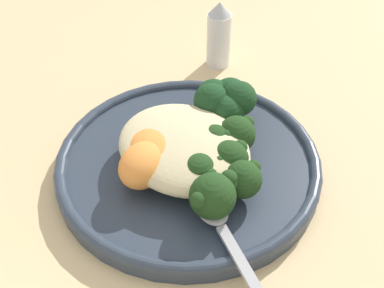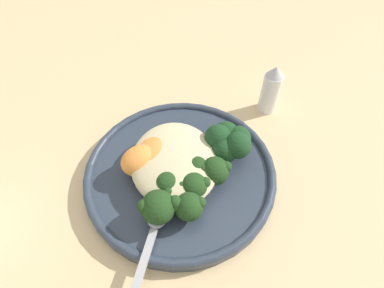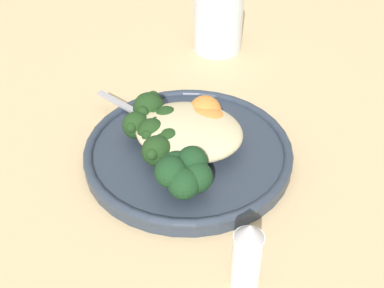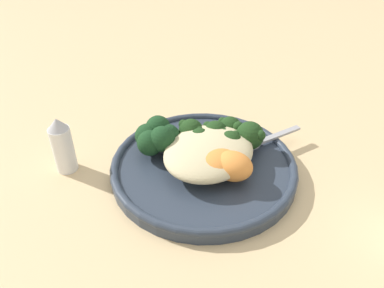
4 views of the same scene
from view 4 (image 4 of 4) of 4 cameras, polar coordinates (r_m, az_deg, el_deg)
ground_plane at (r=0.54m, az=3.90°, el=-4.02°), size 4.00×4.00×0.00m
plate at (r=0.53m, az=1.79°, el=-3.41°), size 0.26×0.26×0.02m
quinoa_mound at (r=0.51m, az=2.56°, el=-1.19°), size 0.13×0.11×0.03m
broccoli_stalk_0 at (r=0.53m, az=7.91°, el=0.53°), size 0.10×0.05×0.04m
broccoli_stalk_1 at (r=0.52m, az=5.51°, el=-0.29°), size 0.09×0.04×0.04m
broccoli_stalk_2 at (r=0.55m, az=5.49°, el=1.73°), size 0.10×0.05×0.03m
broccoli_stalk_3 at (r=0.53m, az=3.45°, el=0.45°), size 0.10×0.08×0.04m
broccoli_stalk_4 at (r=0.53m, az=1.46°, el=0.11°), size 0.06×0.08×0.03m
broccoli_stalk_5 at (r=0.54m, az=0.25°, el=1.23°), size 0.07×0.10×0.04m
broccoli_stalk_6 at (r=0.52m, az=0.26°, el=-0.85°), size 0.04×0.08×0.03m
sweet_potato_chunk_0 at (r=0.48m, az=6.14°, el=-3.34°), size 0.06×0.06×0.04m
sweet_potato_chunk_1 at (r=0.49m, az=3.86°, el=-2.90°), size 0.08×0.08×0.03m
kale_tuft at (r=0.53m, az=-5.35°, el=1.16°), size 0.06×0.07×0.04m
spoon at (r=0.56m, az=9.92°, el=0.30°), size 0.11×0.06×0.01m
salt_shaker at (r=0.55m, az=-19.16°, el=-0.17°), size 0.03×0.03×0.08m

